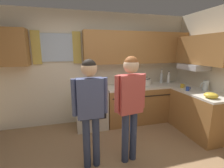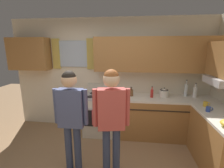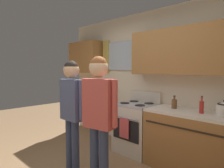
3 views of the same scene
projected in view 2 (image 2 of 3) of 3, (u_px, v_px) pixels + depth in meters
name	position (u px, v px, depth m)	size (l,w,h in m)	color
back_wall_unit	(112.00, 67.00, 3.66)	(4.60, 0.42, 2.60)	beige
kitchen_counter_run	(180.00, 124.00, 3.17)	(2.10, 1.77, 0.90)	#9E6B38
stove_oven	(100.00, 113.00, 3.66)	(0.68, 0.67, 1.10)	beige
bottle_squat_brown	(131.00, 93.00, 3.51)	(0.08, 0.08, 0.21)	brown
bottle_milk_white	(195.00, 92.00, 3.40)	(0.08, 0.08, 0.31)	white
bottle_tall_clear	(186.00, 90.00, 3.49)	(0.07, 0.07, 0.37)	silver
bottle_sauce_red	(152.00, 93.00, 3.40)	(0.06, 0.06, 0.25)	red
mug_cobalt_blue	(209.00, 109.00, 2.65)	(0.11, 0.07, 0.08)	#2D479E
mug_mustard_yellow	(206.00, 104.00, 2.89)	(0.12, 0.08, 0.09)	gold
stovetop_kettle	(164.00, 93.00, 3.44)	(0.27, 0.20, 0.21)	silver
adult_left	(71.00, 112.00, 2.32)	(0.51, 0.22, 1.64)	#2D3856
adult_in_plaid	(111.00, 113.00, 2.22)	(0.51, 0.23, 1.67)	#2D3856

